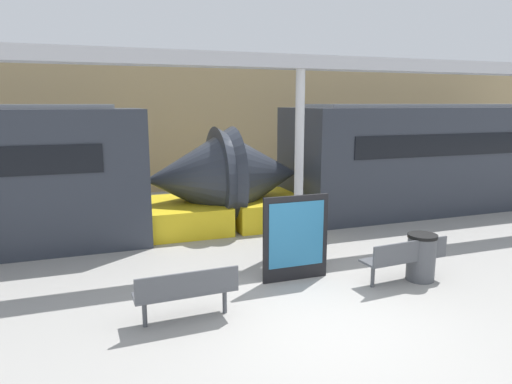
{
  "coord_description": "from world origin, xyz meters",
  "views": [
    {
      "loc": [
        -3.09,
        -5.47,
        3.22
      ],
      "look_at": [
        0.06,
        3.32,
        1.4
      ],
      "focal_mm": 32.0,
      "sensor_mm": 36.0,
      "label": 1
    }
  ],
  "objects_px": {
    "trash_bin": "(421,257)",
    "poster_board": "(296,238)",
    "train_left": "(445,158)",
    "bench_far": "(406,256)",
    "bench_near": "(187,290)",
    "support_column_near": "(299,161)"
  },
  "relations": [
    {
      "from": "bench_near",
      "to": "trash_bin",
      "type": "xyz_separation_m",
      "value": [
        4.4,
        0.19,
        -0.07
      ]
    },
    {
      "from": "poster_board",
      "to": "bench_near",
      "type": "bearing_deg",
      "value": -156.2
    },
    {
      "from": "trash_bin",
      "to": "support_column_near",
      "type": "xyz_separation_m",
      "value": [
        -1.29,
        2.62,
        1.53
      ]
    },
    {
      "from": "bench_far",
      "to": "support_column_near",
      "type": "bearing_deg",
      "value": 105.16
    },
    {
      "from": "train_left",
      "to": "support_column_near",
      "type": "height_order",
      "value": "support_column_near"
    },
    {
      "from": "train_left",
      "to": "support_column_near",
      "type": "bearing_deg",
      "value": -159.02
    },
    {
      "from": "poster_board",
      "to": "support_column_near",
      "type": "relative_size",
      "value": 0.4
    },
    {
      "from": "train_left",
      "to": "trash_bin",
      "type": "height_order",
      "value": "train_left"
    },
    {
      "from": "bench_far",
      "to": "support_column_near",
      "type": "xyz_separation_m",
      "value": [
        -0.92,
        2.64,
        1.46
      ]
    },
    {
      "from": "train_left",
      "to": "support_column_near",
      "type": "xyz_separation_m",
      "value": [
        -6.21,
        -2.38,
        0.45
      ]
    },
    {
      "from": "bench_far",
      "to": "trash_bin",
      "type": "relative_size",
      "value": 1.91
    },
    {
      "from": "bench_far",
      "to": "trash_bin",
      "type": "distance_m",
      "value": 0.37
    },
    {
      "from": "train_left",
      "to": "bench_far",
      "type": "xyz_separation_m",
      "value": [
        -5.29,
        -5.03,
        -1.01
      ]
    },
    {
      "from": "trash_bin",
      "to": "poster_board",
      "type": "distance_m",
      "value": 2.35
    },
    {
      "from": "train_left",
      "to": "bench_near",
      "type": "bearing_deg",
      "value": -150.9
    },
    {
      "from": "trash_bin",
      "to": "train_left",
      "type": "bearing_deg",
      "value": 45.41
    },
    {
      "from": "bench_near",
      "to": "poster_board",
      "type": "relative_size",
      "value": 0.97
    },
    {
      "from": "poster_board",
      "to": "support_column_near",
      "type": "bearing_deg",
      "value": 63.95
    },
    {
      "from": "bench_near",
      "to": "support_column_near",
      "type": "bearing_deg",
      "value": 40.06
    },
    {
      "from": "trash_bin",
      "to": "poster_board",
      "type": "height_order",
      "value": "poster_board"
    },
    {
      "from": "bench_far",
      "to": "support_column_near",
      "type": "distance_m",
      "value": 3.16
    },
    {
      "from": "bench_near",
      "to": "trash_bin",
      "type": "bearing_deg",
      "value": 0.48
    }
  ]
}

